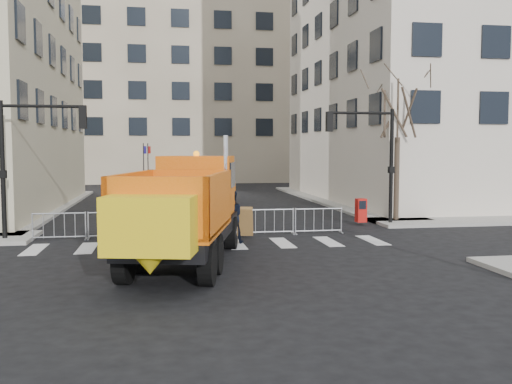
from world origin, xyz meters
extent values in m
plane|color=black|center=(0.00, 0.00, 0.00)|extent=(120.00, 120.00, 0.00)
cube|color=gray|center=(0.00, 8.50, 0.07)|extent=(64.00, 5.00, 0.15)
cube|color=#9F9079|center=(0.00, 52.00, 12.00)|extent=(30.00, 18.00, 24.00)
cylinder|color=black|center=(-8.00, 7.50, 2.70)|extent=(0.18, 0.18, 5.40)
cylinder|color=black|center=(8.50, 9.50, 2.70)|extent=(0.18, 0.18, 5.40)
cube|color=black|center=(-1.30, 2.08, 1.00)|extent=(4.13, 7.96, 0.48)
cylinder|color=black|center=(-1.74, 5.00, 0.58)|extent=(0.63, 1.22, 1.16)
cylinder|color=black|center=(0.42, 4.49, 0.58)|extent=(0.63, 1.22, 1.16)
cylinder|color=black|center=(-2.70, 1.00, 0.58)|extent=(0.63, 1.22, 1.16)
cylinder|color=black|center=(-0.54, 0.48, 0.58)|extent=(0.63, 1.22, 1.16)
cylinder|color=black|center=(-3.02, -0.33, 0.58)|extent=(0.63, 1.22, 1.16)
cylinder|color=black|center=(-0.86, -0.85, 0.58)|extent=(0.63, 1.22, 1.16)
cube|color=#D85D0C|center=(-0.51, 5.36, 1.74)|extent=(2.55, 2.16, 1.06)
cube|color=#D85D0C|center=(-0.83, 4.03, 2.38)|extent=(2.75, 2.21, 1.90)
cylinder|color=silver|center=(0.06, 3.00, 2.75)|extent=(0.15, 0.15, 2.53)
cube|color=#D85D0C|center=(-1.65, 0.64, 2.11)|extent=(3.65, 5.13, 1.74)
cube|color=yellow|center=(-2.31, -2.13, 1.79)|extent=(2.30, 1.52, 1.37)
cube|color=brown|center=(-0.10, 7.11, 0.69)|extent=(3.43, 1.38, 1.19)
imported|color=black|center=(-0.04, 7.00, 0.98)|extent=(0.78, 0.58, 1.97)
imported|color=black|center=(0.55, 5.74, 1.01)|extent=(0.99, 0.78, 2.02)
imported|color=black|center=(-0.69, 5.97, 0.80)|extent=(0.72, 1.02, 1.61)
imported|color=#CEE01A|center=(-3.72, 7.51, 1.02)|extent=(1.28, 1.02, 1.74)
cube|color=#B8130E|center=(7.17, 9.80, 0.70)|extent=(0.48, 0.43, 1.10)
camera|label=1|loc=(-2.01, -15.52, 3.57)|focal=40.00mm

